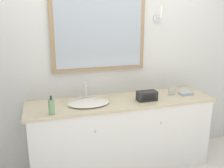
# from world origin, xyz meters

# --- Properties ---
(wall_back) EXTENTS (8.00, 0.18, 2.55)m
(wall_back) POSITION_xyz_m (-0.01, 0.59, 1.28)
(wall_back) COLOR silver
(wall_back) RESTS_ON ground_plane
(vanity_counter) EXTENTS (2.11, 0.55, 0.84)m
(vanity_counter) POSITION_xyz_m (0.00, 0.29, 0.42)
(vanity_counter) COLOR white
(vanity_counter) RESTS_ON ground_plane
(sink_basin) EXTENTS (0.45, 0.35, 0.20)m
(sink_basin) POSITION_xyz_m (-0.38, 0.27, 0.86)
(sink_basin) COLOR silver
(sink_basin) RESTS_ON vanity_counter
(soap_bottle) EXTENTS (0.06, 0.06, 0.19)m
(soap_bottle) POSITION_xyz_m (-0.78, 0.10, 0.92)
(soap_bottle) COLOR #709966
(soap_bottle) RESTS_ON vanity_counter
(appliance_box) EXTENTS (0.22, 0.12, 0.11)m
(appliance_box) POSITION_xyz_m (0.27, 0.21, 0.90)
(appliance_box) COLOR black
(appliance_box) RESTS_ON vanity_counter
(picture_frame) EXTENTS (0.09, 0.01, 0.10)m
(picture_frame) POSITION_xyz_m (0.64, 0.31, 0.90)
(picture_frame) COLOR #B2B2B7
(picture_frame) RESTS_ON vanity_counter
(hand_towel_near_sink) EXTENTS (0.15, 0.11, 0.03)m
(hand_towel_near_sink) POSITION_xyz_m (0.81, 0.28, 0.86)
(hand_towel_near_sink) COLOR #A8B7C6
(hand_towel_near_sink) RESTS_ON vanity_counter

